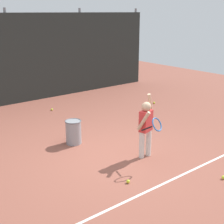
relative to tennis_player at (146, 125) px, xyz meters
name	(u,v)px	position (x,y,z in m)	size (l,w,h in m)	color
ground_plane	(115,157)	(-0.51, 0.40, -0.73)	(20.00, 20.00, 0.00)	brown
court_line_baseline	(164,183)	(-0.51, -1.01, -0.72)	(9.00, 0.05, 0.00)	white
back_fence_windscreen	(10,60)	(-0.51, 5.72, 0.73)	(11.36, 0.08, 2.92)	#282D2B
fence_post_2	(9,57)	(-0.51, 5.78, 0.81)	(0.09, 0.09, 3.07)	slate
fence_post_3	(81,51)	(2.25, 5.78, 0.81)	(0.09, 0.09, 3.07)	slate
fence_post_4	(135,46)	(5.01, 5.78, 0.81)	(0.09, 0.09, 3.07)	slate
tennis_player	(146,125)	(0.00, 0.00, 0.00)	(0.61, 0.70, 1.35)	silver
ball_hopper	(73,132)	(-0.79, 1.58, -0.44)	(0.38, 0.38, 0.56)	gray
tennis_ball_0	(128,181)	(-1.02, -0.60, -0.69)	(0.07, 0.07, 0.07)	#CCE033
tennis_ball_1	(223,177)	(0.45, -1.59, -0.69)	(0.07, 0.07, 0.07)	#CCE033
tennis_ball_2	(52,109)	(0.09, 4.22, -0.69)	(0.07, 0.07, 0.07)	#CCE033
tennis_ball_3	(154,103)	(3.12, 2.75, -0.69)	(0.07, 0.07, 0.07)	#CCE033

